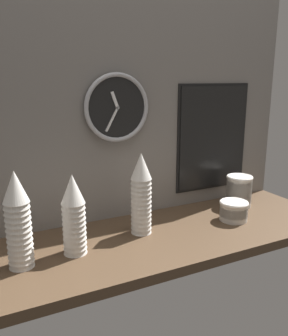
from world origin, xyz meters
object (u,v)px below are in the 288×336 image
(cup_stack_center, at_px, (141,194))
(wall_clock, at_px, (117,108))
(cup_stack_left, at_px, (74,215))
(menu_board, at_px, (213,138))
(bowl_stack_far_right, at_px, (239,190))
(cup_stack_far_left, at_px, (18,220))
(bowl_stack_right, at_px, (234,210))

(cup_stack_center, relative_size, wall_clock, 1.15)
(cup_stack_left, height_order, cup_stack_center, cup_stack_center)
(cup_stack_left, bearing_deg, menu_board, 17.34)
(wall_clock, bearing_deg, cup_stack_center, -82.83)
(cup_stack_center, distance_m, wall_clock, 0.39)
(bowl_stack_far_right, bearing_deg, cup_stack_far_left, -172.92)
(cup_stack_far_left, relative_size, wall_clock, 1.15)
(cup_stack_far_left, bearing_deg, bowl_stack_right, -0.19)
(menu_board, bearing_deg, bowl_stack_right, -104.20)
(cup_stack_far_left, xyz_separation_m, bowl_stack_far_right, (1.09, 0.14, -0.09))
(cup_stack_center, height_order, menu_board, menu_board)
(bowl_stack_right, relative_size, wall_clock, 0.44)
(cup_stack_left, distance_m, cup_stack_center, 0.31)
(bowl_stack_right, distance_m, wall_clock, 0.71)
(cup_stack_left, xyz_separation_m, cup_stack_far_left, (-0.20, -0.01, 0.02))
(bowl_stack_far_right, distance_m, wall_clock, 0.76)
(cup_stack_far_left, bearing_deg, cup_stack_center, 7.68)
(cup_stack_center, xyz_separation_m, bowl_stack_far_right, (0.59, 0.07, -0.09))
(cup_stack_center, xyz_separation_m, wall_clock, (-0.02, 0.19, 0.34))
(bowl_stack_right, xyz_separation_m, menu_board, (0.07, 0.27, 0.29))
(bowl_stack_right, height_order, menu_board, menu_board)
(cup_stack_center, bearing_deg, bowl_stack_right, -9.04)
(cup_stack_left, relative_size, wall_clock, 1.02)
(cup_stack_center, height_order, cup_stack_far_left, same)
(wall_clock, relative_size, menu_board, 0.55)
(cup_stack_center, xyz_separation_m, cup_stack_far_left, (-0.50, -0.07, 0.00))
(menu_board, bearing_deg, cup_stack_far_left, -165.21)
(bowl_stack_right, height_order, wall_clock, wall_clock)
(cup_stack_far_left, bearing_deg, bowl_stack_far_right, 7.08)
(bowl_stack_right, bearing_deg, menu_board, 75.80)
(cup_stack_left, bearing_deg, wall_clock, 41.27)
(cup_stack_center, distance_m, cup_stack_far_left, 0.50)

